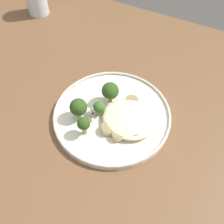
% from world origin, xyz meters
% --- Properties ---
extents(ground, '(6.00, 6.00, 0.00)m').
position_xyz_m(ground, '(0.00, 0.00, 0.00)').
color(ground, '#47423D').
extents(wooden_dining_table, '(1.40, 1.00, 0.74)m').
position_xyz_m(wooden_dining_table, '(0.00, 0.00, 0.66)').
color(wooden_dining_table, brown).
rests_on(wooden_dining_table, ground).
extents(dinner_plate, '(0.29, 0.29, 0.02)m').
position_xyz_m(dinner_plate, '(0.05, 0.02, 0.75)').
color(dinner_plate, beige).
rests_on(dinner_plate, wooden_dining_table).
extents(noodle_bed, '(0.13, 0.12, 0.02)m').
position_xyz_m(noodle_bed, '(0.10, 0.02, 0.76)').
color(noodle_bed, beige).
rests_on(noodle_bed, dinner_plate).
extents(seared_scallop_center_golden, '(0.03, 0.03, 0.01)m').
position_xyz_m(seared_scallop_center_golden, '(0.06, -0.03, 0.76)').
color(seared_scallop_center_golden, '#DBB77A').
rests_on(seared_scallop_center_golden, dinner_plate).
extents(seared_scallop_front_small, '(0.03, 0.03, 0.01)m').
position_xyz_m(seared_scallop_front_small, '(0.08, 0.03, 0.76)').
color(seared_scallop_front_small, beige).
rests_on(seared_scallop_front_small, dinner_plate).
extents(seared_scallop_left_edge, '(0.02, 0.02, 0.01)m').
position_xyz_m(seared_scallop_left_edge, '(0.10, 0.02, 0.76)').
color(seared_scallop_left_edge, '#DBB77A').
rests_on(seared_scallop_left_edge, dinner_plate).
extents(seared_scallop_large_seared, '(0.02, 0.02, 0.02)m').
position_xyz_m(seared_scallop_large_seared, '(0.12, -0.01, 0.76)').
color(seared_scallop_large_seared, '#E5C689').
rests_on(seared_scallop_large_seared, dinner_plate).
extents(seared_scallop_right_edge, '(0.03, 0.03, 0.01)m').
position_xyz_m(seared_scallop_right_edge, '(0.08, 0.07, 0.76)').
color(seared_scallop_right_edge, '#DBB77A').
rests_on(seared_scallop_right_edge, dinner_plate).
extents(seared_scallop_on_noodles, '(0.03, 0.03, 0.01)m').
position_xyz_m(seared_scallop_on_noodles, '(0.09, -0.03, 0.76)').
color(seared_scallop_on_noodles, '#DBB77A').
rests_on(seared_scallop_on_noodles, dinner_plate).
extents(broccoli_floret_left_leaning, '(0.03, 0.03, 0.04)m').
position_xyz_m(broccoli_floret_left_leaning, '(0.02, 0.01, 0.77)').
color(broccoli_floret_left_leaning, '#89A356').
rests_on(broccoli_floret_left_leaning, dinner_plate).
extents(broccoli_floret_small_sprig, '(0.04, 0.04, 0.06)m').
position_xyz_m(broccoli_floret_small_sprig, '(0.03, 0.06, 0.79)').
color(broccoli_floret_small_sprig, '#7A994C').
rests_on(broccoli_floret_small_sprig, dinner_plate).
extents(broccoli_floret_front_edge, '(0.04, 0.04, 0.06)m').
position_xyz_m(broccoli_floret_front_edge, '(-0.02, -0.02, 0.79)').
color(broccoli_floret_front_edge, '#89A356').
rests_on(broccoli_floret_front_edge, dinner_plate).
extents(broccoli_floret_rear_charred, '(0.03, 0.03, 0.05)m').
position_xyz_m(broccoli_floret_rear_charred, '(0.02, -0.06, 0.79)').
color(broccoli_floret_rear_charred, '#89A356').
rests_on(broccoli_floret_rear_charred, dinner_plate).
extents(onion_sliver_pale_crescent, '(0.01, 0.06, 0.00)m').
position_xyz_m(onion_sliver_pale_crescent, '(-0.03, 0.01, 0.75)').
color(onion_sliver_pale_crescent, silver).
rests_on(onion_sliver_pale_crescent, dinner_plate).
extents(onion_sliver_long_sliver, '(0.04, 0.04, 0.00)m').
position_xyz_m(onion_sliver_long_sliver, '(0.02, 0.01, 0.75)').
color(onion_sliver_long_sliver, silver).
rests_on(onion_sliver_long_sliver, dinner_plate).
extents(onion_sliver_short_strip, '(0.03, 0.05, 0.00)m').
position_xyz_m(onion_sliver_short_strip, '(0.01, -0.00, 0.75)').
color(onion_sliver_short_strip, silver).
rests_on(onion_sliver_short_strip, dinner_plate).
extents(water_glass, '(0.07, 0.07, 0.11)m').
position_xyz_m(water_glass, '(-0.39, 0.31, 0.79)').
color(water_glass, silver).
rests_on(water_glass, wooden_dining_table).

